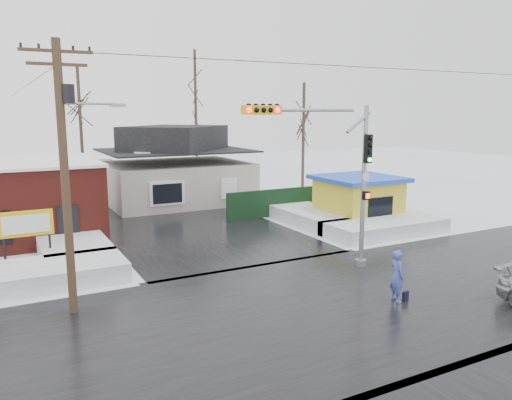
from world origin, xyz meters
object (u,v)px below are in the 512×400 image
utility_pole (66,163)px  pedestrian (397,277)px  marquee_sign (26,225)px  kiosk (358,199)px  traffic_signal (335,166)px

utility_pole → pedestrian: (10.32, -4.40, -4.17)m
marquee_sign → kiosk: bearing=1.6°
utility_pole → marquee_sign: (-1.07, 5.99, -3.19)m
utility_pole → kiosk: (17.43, 6.49, -3.65)m
kiosk → pedestrian: kiosk is taller
traffic_signal → marquee_sign: size_ratio=2.75×
utility_pole → marquee_sign: size_ratio=3.53×
marquee_sign → kiosk: (18.50, 0.50, -0.46)m
marquee_sign → utility_pole: bearing=-79.9°
utility_pole → kiosk: bearing=20.4°
traffic_signal → utility_pole: bearing=177.1°
traffic_signal → kiosk: traffic_signal is taller
traffic_signal → utility_pole: utility_pole is taller
kiosk → pedestrian: (-7.11, -10.89, -0.52)m
kiosk → pedestrian: 13.02m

